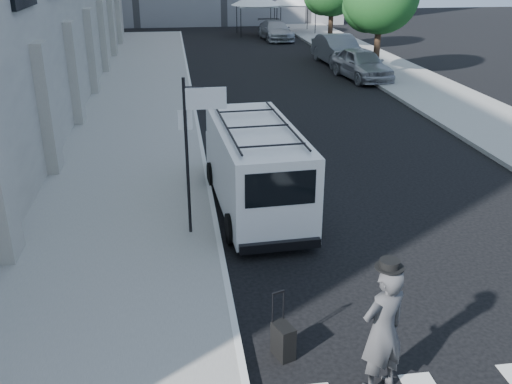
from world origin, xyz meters
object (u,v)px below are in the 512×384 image
object	(u,v)px
parked_car_b	(338,50)
businessman	(383,330)
parked_car_a	(362,64)
parked_car_c	(276,30)
suitcase	(283,341)
cargo_van	(255,166)

from	to	relation	value
parked_car_b	businessman	bearing A→B (deg)	-108.00
parked_car_a	parked_car_c	size ratio (longest dim) A/B	0.96
suitcase	parked_car_a	xyz separation A→B (m)	(8.10, 21.05, 0.49)
businessman	cargo_van	distance (m)	6.85
parked_car_b	suitcase	bearing A→B (deg)	-111.09
parked_car_a	parked_car_b	xyz separation A→B (m)	(0.00, 4.40, 0.05)
cargo_van	parked_car_c	size ratio (longest dim) A/B	1.18
businessman	parked_car_c	distance (m)	37.30
suitcase	parked_car_c	size ratio (longest dim) A/B	0.23
businessman	suitcase	world-z (taller)	businessman
parked_car_a	parked_car_b	distance (m)	4.40
cargo_van	parked_car_a	size ratio (longest dim) A/B	1.24
parked_car_b	parked_car_c	size ratio (longest dim) A/B	1.05
businessman	parked_car_c	size ratio (longest dim) A/B	0.42
businessman	suitcase	xyz separation A→B (m)	(-1.25, 0.91, -0.73)
parked_car_b	parked_car_c	bearing A→B (deg)	96.21
parked_car_a	businessman	bearing A→B (deg)	-114.14
cargo_van	parked_car_a	world-z (taller)	cargo_van
suitcase	businessman	bearing A→B (deg)	-56.48
cargo_van	suitcase	bearing A→B (deg)	-96.84
businessman	suitcase	bearing A→B (deg)	-56.83
parked_car_a	suitcase	bearing A→B (deg)	-117.87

